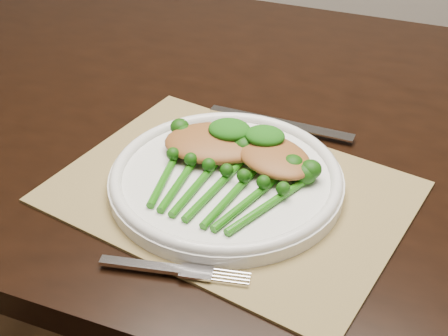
% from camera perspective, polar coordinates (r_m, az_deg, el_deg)
% --- Properties ---
extents(dining_table, '(1.70, 1.10, 0.75)m').
position_cam_1_polar(dining_table, '(1.19, 3.62, -10.72)').
color(dining_table, black).
rests_on(dining_table, ground).
extents(placemat, '(0.51, 0.44, 0.00)m').
position_cam_1_polar(placemat, '(0.80, 0.63, -2.20)').
color(placemat, olive).
rests_on(placemat, dining_table).
extents(dinner_plate, '(0.30, 0.30, 0.03)m').
position_cam_1_polar(dinner_plate, '(0.79, 0.20, -0.92)').
color(dinner_plate, white).
rests_on(dinner_plate, placemat).
extents(knife, '(0.22, 0.05, 0.01)m').
position_cam_1_polar(knife, '(0.93, 3.91, 4.36)').
color(knife, silver).
rests_on(knife, placemat).
extents(fork, '(0.17, 0.03, 0.01)m').
position_cam_1_polar(fork, '(0.68, -3.68, -9.36)').
color(fork, silver).
rests_on(fork, placemat).
extents(chicken_fillet_left, '(0.15, 0.12, 0.03)m').
position_cam_1_polar(chicken_fillet_left, '(0.83, -0.72, 2.32)').
color(chicken_fillet_left, '#9C602D').
rests_on(chicken_fillet_left, dinner_plate).
extents(chicken_fillet_right, '(0.14, 0.13, 0.02)m').
position_cam_1_polar(chicken_fillet_right, '(0.80, 4.53, 1.10)').
color(chicken_fillet_right, '#9C602D').
rests_on(chicken_fillet_right, dinner_plate).
extents(pesto_dollop_left, '(0.06, 0.05, 0.02)m').
position_cam_1_polar(pesto_dollop_left, '(0.83, 0.52, 3.54)').
color(pesto_dollop_left, '#0E490A').
rests_on(pesto_dollop_left, chicken_fillet_left).
extents(pesto_dollop_right, '(0.05, 0.04, 0.02)m').
position_cam_1_polar(pesto_dollop_right, '(0.81, 3.76, 2.96)').
color(pesto_dollop_right, '#0E490A').
rests_on(pesto_dollop_right, chicken_fillet_right).
extents(broccolini_bundle, '(0.21, 0.22, 0.04)m').
position_cam_1_polar(broccolini_bundle, '(0.77, -0.59, -1.66)').
color(broccolini_bundle, '#1B670D').
rests_on(broccolini_bundle, dinner_plate).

